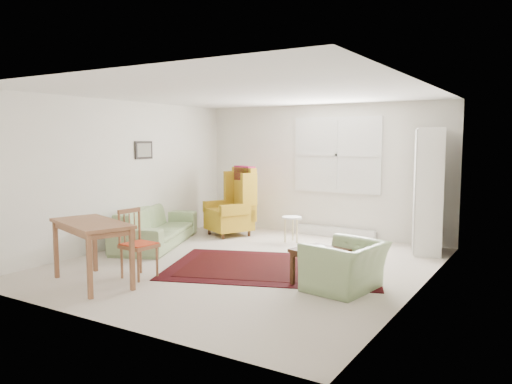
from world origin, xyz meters
The scene contains 10 objects.
room centered at (0.02, 0.21, 1.26)m, with size 5.04×5.54×2.51m.
rug centered at (0.45, 0.04, 0.01)m, with size 2.98×1.91×0.03m, color black, non-canonical shape.
sofa centered at (-2.10, 0.38, 0.45)m, with size 2.23×0.87×0.90m, color #87A16B.
armchair centered at (1.72, -0.43, 0.36)m, with size 0.92×0.80×0.72m, color #87A16B.
wingback_chair centered at (-1.49, 1.74, 0.67)m, with size 0.77×0.81×1.33m, color #B2881B, non-canonical shape.
coffee_table centered at (1.37, -0.40, 0.24)m, with size 0.57×0.57×0.47m, color #412414, non-canonical shape.
stool centered at (-0.16, 1.80, 0.23)m, with size 0.35×0.35×0.47m, color white, non-canonical shape.
cabinet centered at (2.10, 2.21, 1.01)m, with size 0.42×0.81×2.02m, color silver, non-canonical shape.
desk centered at (-1.13, -1.85, 0.40)m, with size 1.27×0.63×0.80m, color #8E5B39, non-canonical shape.
desk_chair centered at (-0.83, -1.33, 0.46)m, with size 0.40×0.40×0.92m, color #8E5B39, non-canonical shape.
Camera 1 is at (3.90, -6.08, 1.84)m, focal length 35.00 mm.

